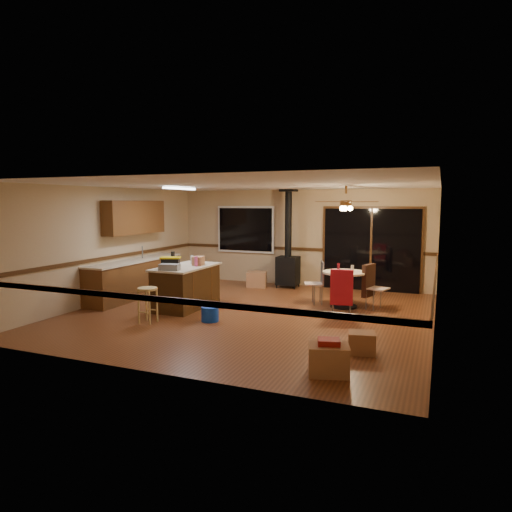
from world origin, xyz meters
The scene contains 35 objects.
floor centered at (0.00, 0.00, 0.00)m, with size 7.00×7.00×0.00m, color brown.
ceiling centered at (0.00, 0.00, 2.60)m, with size 7.00×7.00×0.00m, color silver.
wall_back centered at (0.00, 3.50, 1.30)m, with size 7.00×7.00×0.00m, color tan.
wall_front centered at (0.00, -3.50, 1.30)m, with size 7.00×7.00×0.00m, color tan.
wall_left centered at (-3.50, 0.00, 1.30)m, with size 7.00×7.00×0.00m, color tan.
wall_right centered at (3.50, 0.00, 1.30)m, with size 7.00×7.00×0.00m, color tan.
chair_rail centered at (0.00, 0.00, 1.00)m, with size 7.00×7.00×0.08m, color #402510, non-canonical shape.
window centered at (-1.60, 3.45, 1.50)m, with size 1.72×0.10×1.32m, color black.
sliding_door centered at (1.90, 3.45, 1.05)m, with size 2.52×0.10×2.10m, color black.
lower_cabinets centered at (-3.20, 0.50, 0.43)m, with size 0.60×3.00×0.86m, color #5A3417.
countertop centered at (-3.20, 0.50, 0.88)m, with size 0.64×3.04×0.04m, color beige.
upper_cabinets centered at (-3.33, 0.70, 1.90)m, with size 0.35×2.00×0.80m, color #5A3417.
kitchen_island centered at (-1.50, 0.00, 0.45)m, with size 0.88×1.68×0.90m.
wood_stove centered at (-0.20, 3.05, 0.73)m, with size 0.55×0.50×2.52m.
ceiling_fan centered at (1.65, 1.29, 2.21)m, with size 0.24×0.24×0.55m.
fluorescent_strip centered at (-1.80, 0.30, 2.56)m, with size 0.10×1.20×0.04m, color white.
toolbox_grey centered at (-1.50, -0.65, 0.96)m, with size 0.40×0.22×0.12m, color slate.
toolbox_black centered at (-1.64, -0.38, 1.00)m, with size 0.36×0.19×0.20m, color black.
toolbox_yellow_lid centered at (-1.64, -0.38, 1.11)m, with size 0.41×0.22×0.03m, color gold.
box_on_island centered at (-1.33, 0.23, 0.99)m, with size 0.21×0.28×0.19m, color #9C6945.
bottle_dark centered at (-1.82, -0.01, 1.05)m, with size 0.09×0.09×0.30m, color black.
bottle_pink centered at (-1.28, 0.05, 1.01)m, with size 0.07×0.07×0.21m, color #D84C8C.
bottle_white centered at (-1.55, 0.35, 1.00)m, with size 0.06×0.06×0.19m, color white.
bar_stool centered at (-1.51, -1.38, 0.33)m, with size 0.37×0.37×0.67m, color tan.
blue_bucket centered at (-0.48, -0.86, 0.14)m, with size 0.33×0.33×0.28m, color #0D3ABC.
dining_table centered at (1.65, 1.29, 0.53)m, with size 0.92×0.92×0.78m.
glass_red centered at (1.50, 1.39, 0.86)m, with size 0.06×0.06×0.16m, color #590C14.
glass_cream centered at (1.83, 1.24, 0.86)m, with size 0.07×0.07×0.15m, color beige.
chair_left centered at (1.05, 1.42, 0.59)m, with size 0.52×0.52×0.51m.
chair_near centered at (1.78, 0.41, 0.60)m, with size 0.49×0.52×0.70m.
chair_right centered at (2.17, 1.39, 0.60)m, with size 0.57×0.54×0.70m.
box_under_window centered at (-0.99, 2.79, 0.21)m, with size 0.52×0.41×0.41m, color #9C6945.
box_corner_a centered at (2.24, -2.67, 0.20)m, with size 0.52×0.44×0.40m, color #9C6945.
box_corner_b centered at (2.51, -1.66, 0.16)m, with size 0.40×0.34×0.32m, color #9C6945.
box_small_red centered at (2.24, -2.67, 0.43)m, with size 0.29×0.24×0.08m, color maroon.
Camera 1 is at (3.54, -8.40, 2.24)m, focal length 32.00 mm.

